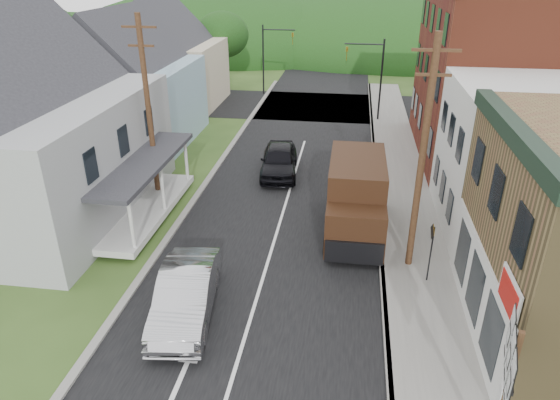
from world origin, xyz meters
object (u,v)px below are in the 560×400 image
at_px(route_sign_cluster, 506,380).
at_px(warning_sign, 431,244).
at_px(silver_sedan, 186,295).
at_px(dark_sedan, 279,160).
at_px(delivery_van, 356,199).

bearing_deg(route_sign_cluster, warning_sign, 108.56).
height_order(silver_sedan, dark_sedan, dark_sedan).
distance_m(dark_sedan, warning_sign, 12.05).
bearing_deg(silver_sedan, delivery_van, 42.20).
relative_size(silver_sedan, dark_sedan, 1.03).
bearing_deg(warning_sign, dark_sedan, 123.53).
distance_m(dark_sedan, delivery_van, 7.56).
bearing_deg(dark_sedan, delivery_van, -60.53).
height_order(silver_sedan, warning_sign, warning_sign).
relative_size(dark_sedan, delivery_van, 0.83).
height_order(dark_sedan, route_sign_cluster, route_sign_cluster).
xyz_separation_m(delivery_van, route_sign_cluster, (3.34, -11.00, 1.00)).
bearing_deg(route_sign_cluster, dark_sedan, 128.06).
height_order(dark_sedan, delivery_van, delivery_van).
relative_size(delivery_van, warning_sign, 2.44).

